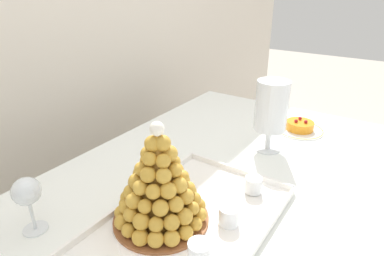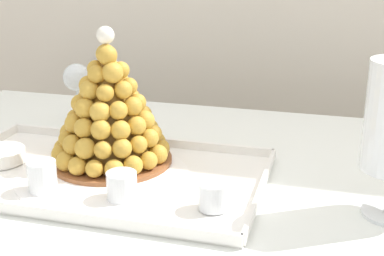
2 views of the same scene
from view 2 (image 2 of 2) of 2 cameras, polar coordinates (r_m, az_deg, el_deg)
buffet_table at (r=1.05m, az=2.54°, el=-10.12°), size 1.58×0.97×0.75m
serving_tray at (r=1.03m, az=-9.46°, el=-5.04°), size 0.61×0.36×0.02m
croquembouche at (r=1.05m, az=-8.83°, el=1.71°), size 0.24×0.24×0.27m
dessert_cup_mid_left at (r=0.98m, az=-15.72°, el=-5.08°), size 0.05×0.05×0.05m
dessert_cup_centre at (r=0.93m, az=-7.52°, el=-6.24°), size 0.05×0.05×0.05m
dessert_cup_mid_right at (r=0.89m, az=2.29°, el=-7.38°), size 0.05×0.05×0.05m
wine_glass at (r=1.35m, az=-12.22°, el=5.08°), size 0.07×0.07×0.15m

